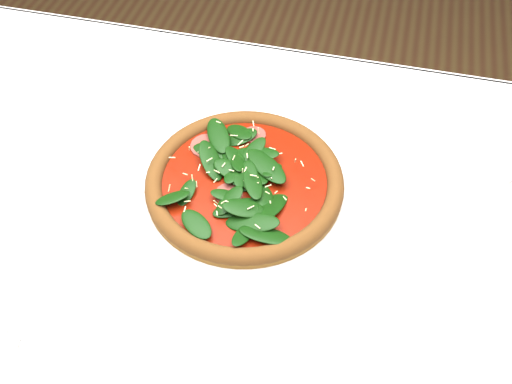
# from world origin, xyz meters

# --- Properties ---
(dining_table) EXTENTS (1.21, 0.81, 0.75)m
(dining_table) POSITION_xyz_m (0.00, 0.00, 0.65)
(dining_table) COLOR white
(dining_table) RESTS_ON ground
(plate) EXTENTS (0.33, 0.33, 0.01)m
(plate) POSITION_xyz_m (0.06, 0.05, 0.76)
(plate) COLOR silver
(plate) RESTS_ON dining_table
(pizza) EXTENTS (0.33, 0.33, 0.04)m
(pizza) POSITION_xyz_m (0.06, 0.05, 0.78)
(pizza) COLOR #A06B26
(pizza) RESTS_ON plate
(fork) EXTENTS (0.06, 0.18, 0.00)m
(fork) POSITION_xyz_m (-0.14, -0.27, 0.77)
(fork) COLOR silver
(fork) RESTS_ON napkin
(saucer_far) EXTENTS (0.13, 0.13, 0.01)m
(saucer_far) POSITION_xyz_m (0.39, 0.20, 0.76)
(saucer_far) COLOR silver
(saucer_far) RESTS_ON dining_table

